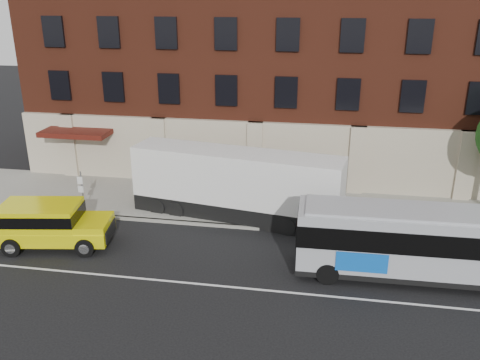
% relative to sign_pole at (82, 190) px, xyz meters
% --- Properties ---
extents(ground, '(120.00, 120.00, 0.00)m').
position_rel_sign_pole_xyz_m(ground, '(8.50, -6.15, -1.45)').
color(ground, black).
rests_on(ground, ground).
extents(sidewalk, '(60.00, 6.00, 0.15)m').
position_rel_sign_pole_xyz_m(sidewalk, '(8.50, 2.85, -1.38)').
color(sidewalk, gray).
rests_on(sidewalk, ground).
extents(kerb, '(60.00, 0.25, 0.15)m').
position_rel_sign_pole_xyz_m(kerb, '(8.50, -0.15, -1.38)').
color(kerb, gray).
rests_on(kerb, ground).
extents(lane_line, '(60.00, 0.12, 0.01)m').
position_rel_sign_pole_xyz_m(lane_line, '(8.50, -5.65, -1.45)').
color(lane_line, silver).
rests_on(lane_line, ground).
extents(building, '(30.00, 12.10, 15.00)m').
position_rel_sign_pole_xyz_m(building, '(8.49, 10.77, 6.13)').
color(building, '#582314').
rests_on(building, sidewalk).
extents(sign_pole, '(0.30, 0.20, 2.50)m').
position_rel_sign_pole_xyz_m(sign_pole, '(0.00, 0.00, 0.00)').
color(sign_pole, slate).
rests_on(sign_pole, ground).
extents(city_bus, '(11.37, 2.60, 3.11)m').
position_rel_sign_pole_xyz_m(city_bus, '(17.32, -3.56, 0.26)').
color(city_bus, '#9FA2A8').
rests_on(city_bus, ground).
extents(yellow_suv, '(5.67, 3.07, 2.11)m').
position_rel_sign_pole_xyz_m(yellow_suv, '(0.02, -3.50, -0.24)').
color(yellow_suv, '#E0DA07').
rests_on(yellow_suv, ground).
extents(shipping_container, '(11.30, 4.07, 3.69)m').
position_rel_sign_pole_xyz_m(shipping_container, '(8.16, 1.09, 0.37)').
color(shipping_container, black).
rests_on(shipping_container, ground).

